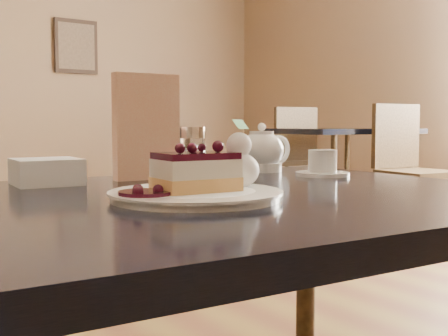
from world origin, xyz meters
TOP-DOWN VIEW (x-y plane):
  - main_table at (0.09, 0.04)m, footprint 1.17×0.83m
  - dessert_plate at (0.08, -0.01)m, footprint 0.24×0.24m
  - cheesecake_slice at (0.08, -0.01)m, footprint 0.12×0.09m
  - whipped_cream at (0.16, -0.01)m, footprint 0.06×0.06m
  - berry_sauce at (0.00, -0.01)m, footprint 0.07×0.07m
  - tea_set at (0.47, 0.27)m, footprint 0.19×0.26m
  - menu_card at (0.16, 0.29)m, footprint 0.13×0.04m
  - sugar_shaker at (0.27, 0.30)m, footprint 0.06×0.06m
  - napkin_stack at (-0.03, 0.31)m, footprint 0.12×0.12m
  - bg_table_far_right at (3.01, 2.42)m, footprint 1.12×1.87m

SIDE VIEW (x-z plane):
  - bg_table_far_right at x=3.01m, z-range -0.55..0.69m
  - main_table at x=0.09m, z-range 0.28..0.97m
  - dessert_plate at x=0.08m, z-range 0.70..0.71m
  - berry_sauce at x=0.00m, z-range 0.71..0.72m
  - napkin_stack at x=-0.03m, z-range 0.70..0.74m
  - whipped_cream at x=0.16m, z-range 0.71..0.76m
  - cheesecake_slice at x=0.08m, z-range 0.71..0.76m
  - tea_set at x=0.47m, z-range 0.69..0.79m
  - sugar_shaker at x=0.27m, z-range 0.70..0.80m
  - menu_card at x=0.16m, z-range 0.70..0.90m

